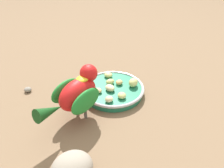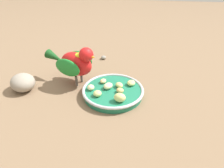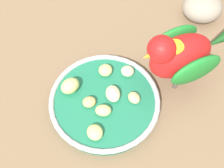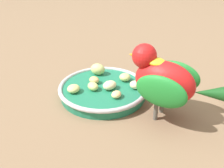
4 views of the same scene
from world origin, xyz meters
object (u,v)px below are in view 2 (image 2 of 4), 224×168
object	(u,v)px
apple_piece_7	(120,98)
pebble_0	(104,57)
apple_piece_5	(119,85)
rock_large	(23,82)
apple_piece_1	(131,83)
apple_piece_3	(120,90)
parrot	(75,62)
feeding_bowl	(112,91)
apple_piece_0	(103,81)
apple_piece_2	(108,86)
apple_piece_6	(97,93)
apple_piece_4	(91,87)

from	to	relation	value
apple_piece_7	pebble_0	size ratio (longest dim) A/B	1.49
apple_piece_5	rock_large	world-z (taller)	rock_large
apple_piece_1	apple_piece_3	xyz separation A→B (m)	(-0.03, -0.05, -0.00)
apple_piece_1	apple_piece_5	size ratio (longest dim) A/B	1.04
apple_piece_7	rock_large	xyz separation A→B (m)	(-0.36, 0.04, -0.01)
rock_large	parrot	bearing A→B (deg)	22.79
feeding_bowl	apple_piece_0	bearing A→B (deg)	136.79
parrot	pebble_0	bearing A→B (deg)	94.49
apple_piece_2	apple_piece_5	world-z (taller)	apple_piece_2
apple_piece_6	rock_large	world-z (taller)	rock_large
apple_piece_1	apple_piece_3	world-z (taller)	apple_piece_1
apple_piece_6	parrot	world-z (taller)	parrot
apple_piece_0	apple_piece_4	bearing A→B (deg)	-123.12
apple_piece_0	pebble_0	bearing A→B (deg)	101.28
rock_large	apple_piece_7	bearing A→B (deg)	-6.86
apple_piece_3	apple_piece_7	distance (m)	0.05
apple_piece_1	rock_large	size ratio (longest dim) A/B	0.34
apple_piece_5	apple_piece_6	size ratio (longest dim) A/B	1.08
rock_large	pebble_0	size ratio (longest dim) A/B	3.64
apple_piece_0	apple_piece_7	bearing A→B (deg)	-53.69
apple_piece_2	apple_piece_7	xyz separation A→B (m)	(0.05, -0.07, 0.00)
apple_piece_3	apple_piece_4	size ratio (longest dim) A/B	0.98
apple_piece_0	apple_piece_5	size ratio (longest dim) A/B	0.87
apple_piece_7	apple_piece_6	bearing A→B (deg)	167.01
apple_piece_1	apple_piece_2	bearing A→B (deg)	-155.89
apple_piece_2	pebble_0	distance (m)	0.29
apple_piece_7	pebble_0	world-z (taller)	apple_piece_7
apple_piece_1	apple_piece_5	world-z (taller)	same
apple_piece_5	pebble_0	size ratio (longest dim) A/B	1.18
apple_piece_4	parrot	bearing A→B (deg)	137.01
apple_piece_0	rock_large	distance (m)	0.29
pebble_0	rock_large	bearing A→B (deg)	-127.51
apple_piece_6	rock_large	bearing A→B (deg)	174.84
feeding_bowl	apple_piece_6	world-z (taller)	apple_piece_6
apple_piece_2	apple_piece_6	world-z (taller)	same
pebble_0	apple_piece_3	bearing A→B (deg)	-68.52
apple_piece_3	apple_piece_0	bearing A→B (deg)	142.95
apple_piece_4	apple_piece_7	world-z (taller)	apple_piece_7
apple_piece_0	apple_piece_1	bearing A→B (deg)	0.83
feeding_bowl	apple_piece_0	xyz separation A→B (m)	(-0.04, 0.04, 0.02)
apple_piece_2	apple_piece_0	bearing A→B (deg)	126.01
feeding_bowl	apple_piece_3	size ratio (longest dim) A/B	8.41
apple_piece_7	apple_piece_5	bearing A→B (deg)	98.73
feeding_bowl	apple_piece_4	size ratio (longest dim) A/B	8.23
apple_piece_3	apple_piece_6	bearing A→B (deg)	-156.23
feeding_bowl	apple_piece_6	xyz separation A→B (m)	(-0.04, -0.04, 0.02)
apple_piece_0	apple_piece_3	xyz separation A→B (m)	(0.07, -0.05, 0.00)
apple_piece_2	apple_piece_4	size ratio (longest dim) A/B	1.37
apple_piece_1	parrot	bearing A→B (deg)	175.71
apple_piece_0	rock_large	xyz separation A→B (m)	(-0.28, -0.06, 0.00)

